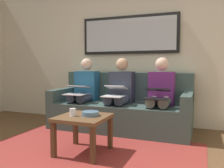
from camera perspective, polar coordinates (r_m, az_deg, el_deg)
The scene contains 13 objects.
wall_rear at distance 4.27m, azimuth 4.44°, elevation 8.25°, with size 6.00×0.12×2.60m, color beige.
area_rug at distance 2.82m, azimuth -6.57°, elevation -16.58°, with size 2.60×1.80×0.01m, color maroon.
couch at distance 3.86m, azimuth 2.26°, elevation -6.06°, with size 2.20×0.90×0.90m.
framed_mirror at distance 4.20m, azimuth 4.08°, elevation 11.74°, with size 1.72×0.05×0.66m.
coffee_table at distance 2.78m, azimuth -6.99°, elevation -9.12°, with size 0.56×0.56×0.44m.
cup at distance 2.75m, azimuth -9.47°, elevation -6.76°, with size 0.07×0.07×0.09m, color silver.
bowl at distance 2.75m, azimuth -5.26°, elevation -7.13°, with size 0.20×0.20×0.05m, color slate.
person_left at distance 3.60m, azimuth 11.61°, elevation -2.13°, with size 0.38×0.58×1.14m.
laptop_black at distance 3.35m, azimuth 10.90°, elevation -2.28°, with size 0.33×0.34×0.15m.
person_middle at distance 3.76m, azimuth 1.94°, elevation -1.77°, with size 0.38×0.58×1.14m.
laptop_white at distance 3.53m, azimuth 0.67°, elevation -1.75°, with size 0.31×0.39×0.16m.
person_right at distance 4.01m, azimuth -6.72°, elevation -1.40°, with size 0.38×0.58×1.14m.
laptop_silver at distance 3.80m, azimuth -8.47°, elevation -1.43°, with size 0.33×0.35×0.15m.
Camera 1 is at (-1.24, 1.47, 1.01)m, focal length 37.87 mm.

